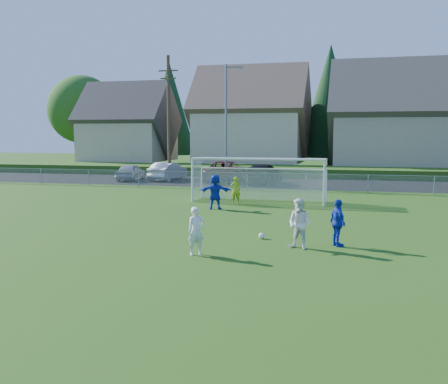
% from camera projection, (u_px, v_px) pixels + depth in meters
% --- Properties ---
extents(ground, '(160.00, 160.00, 0.00)m').
position_uv_depth(ground, '(150.00, 275.00, 14.18)').
color(ground, '#193D0C').
rests_on(ground, ground).
extents(asphalt_lot, '(60.00, 60.00, 0.00)m').
position_uv_depth(asphalt_lot, '(287.00, 183.00, 40.64)').
color(asphalt_lot, black).
rests_on(asphalt_lot, ground).
extents(grass_embankment, '(70.00, 6.00, 0.80)m').
position_uv_depth(grass_embankment, '(298.00, 171.00, 47.81)').
color(grass_embankment, '#1E420F').
rests_on(grass_embankment, ground).
extents(soccer_ball, '(0.22, 0.22, 0.22)m').
position_uv_depth(soccer_ball, '(262.00, 236.00, 19.04)').
color(soccer_ball, white).
rests_on(soccer_ball, ground).
extents(player_white_a, '(0.66, 0.63, 1.53)m').
position_uv_depth(player_white_a, '(196.00, 231.00, 16.45)').
color(player_white_a, white).
rests_on(player_white_a, ground).
extents(player_white_b, '(1.01, 0.92, 1.69)m').
position_uv_depth(player_white_b, '(300.00, 224.00, 17.27)').
color(player_white_b, white).
rests_on(player_white_b, ground).
extents(player_blue_a, '(0.81, 1.02, 1.61)m').
position_uv_depth(player_blue_a, '(338.00, 223.00, 17.70)').
color(player_blue_a, '#132FB6').
rests_on(player_blue_a, ground).
extents(player_blue_b, '(1.72, 0.87, 1.78)m').
position_uv_depth(player_blue_b, '(215.00, 192.00, 26.50)').
color(player_blue_b, '#132FB6').
rests_on(player_blue_b, ground).
extents(goalkeeper, '(0.64, 0.55, 1.50)m').
position_uv_depth(goalkeeper, '(236.00, 190.00, 28.51)').
color(goalkeeper, '#9DC617').
rests_on(goalkeeper, ground).
extents(car_a, '(2.09, 4.17, 1.36)m').
position_uv_depth(car_a, '(131.00, 172.00, 43.09)').
color(car_a, '#A4A7AC').
rests_on(car_a, ground).
extents(car_b, '(2.02, 4.60, 1.47)m').
position_uv_depth(car_b, '(168.00, 171.00, 43.20)').
color(car_b, silver).
rests_on(car_b, ground).
extents(car_c, '(3.20, 6.11, 1.64)m').
position_uv_depth(car_c, '(225.00, 171.00, 41.82)').
color(car_c, '#500913').
rests_on(car_c, ground).
extents(car_d, '(2.47, 5.30, 1.50)m').
position_uv_depth(car_d, '(263.00, 174.00, 39.98)').
color(car_d, black).
rests_on(car_d, ground).
extents(soccer_goal, '(7.42, 1.90, 2.50)m').
position_uv_depth(soccer_goal, '(260.00, 173.00, 29.44)').
color(soccer_goal, white).
rests_on(soccer_goal, ground).
extents(chainlink_fence, '(52.06, 0.06, 1.20)m').
position_uv_depth(chainlink_fence, '(276.00, 181.00, 35.28)').
color(chainlink_fence, gray).
rests_on(chainlink_fence, ground).
extents(streetlight, '(1.38, 0.18, 9.00)m').
position_uv_depth(streetlight, '(227.00, 120.00, 39.77)').
color(streetlight, slate).
rests_on(streetlight, ground).
extents(utility_pole, '(1.60, 0.26, 10.00)m').
position_uv_depth(utility_pole, '(169.00, 117.00, 41.96)').
color(utility_pole, '#473321').
rests_on(utility_pole, ground).
extents(houses_row, '(53.90, 11.45, 13.27)m').
position_uv_depth(houses_row, '(327.00, 99.00, 53.74)').
color(houses_row, tan).
rests_on(houses_row, ground).
extents(tree_row, '(65.98, 12.36, 13.80)m').
position_uv_depth(tree_row, '(322.00, 107.00, 60.05)').
color(tree_row, '#382616').
rests_on(tree_row, ground).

